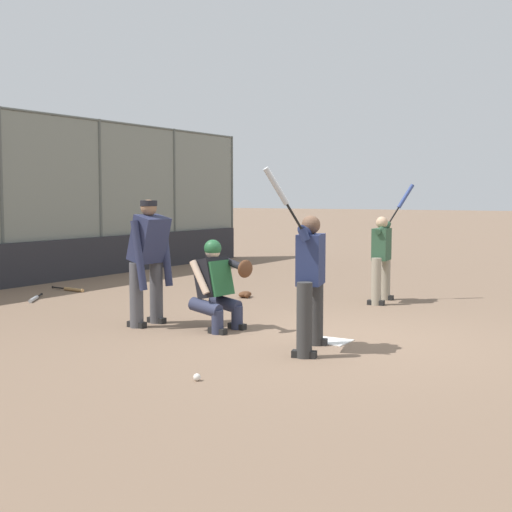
# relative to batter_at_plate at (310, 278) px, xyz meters

# --- Properties ---
(ground_plane) EXTENTS (160.00, 160.00, 0.00)m
(ground_plane) POSITION_rel_batter_at_plate_xyz_m (-0.63, -0.01, -0.87)
(ground_plane) COLOR #7A604C
(home_plate_marker) EXTENTS (0.43, 0.43, 0.01)m
(home_plate_marker) POSITION_rel_batter_at_plate_xyz_m (-0.63, -0.01, -0.87)
(home_plate_marker) COLOR white
(home_plate_marker) RESTS_ON ground_plane
(batter_at_plate) EXTENTS (1.10, 0.54, 2.15)m
(batter_at_plate) POSITION_rel_batter_at_plate_xyz_m (0.00, 0.00, 0.00)
(batter_at_plate) COLOR #333333
(batter_at_plate) RESTS_ON ground_plane
(catcher_behind_plate) EXTENTS (0.66, 0.79, 1.23)m
(catcher_behind_plate) POSITION_rel_batter_at_plate_xyz_m (-0.53, -1.67, -0.23)
(catcher_behind_plate) COLOR #2D334C
(catcher_behind_plate) RESTS_ON ground_plane
(umpire_home) EXTENTS (0.72, 0.45, 1.77)m
(umpire_home) POSITION_rel_batter_at_plate_xyz_m (-0.32, -2.69, 0.08)
(umpire_home) COLOR #4C4C51
(umpire_home) RESTS_ON ground_plane
(batter_on_deck) EXTENTS (1.01, 0.57, 2.03)m
(batter_on_deck) POSITION_rel_batter_at_plate_xyz_m (-4.08, -0.69, -0.07)
(batter_on_deck) COLOR gray
(batter_on_deck) RESTS_ON ground_plane
(spare_bat_by_padding) EXTENTS (0.14, 0.92, 0.07)m
(spare_bat_by_padding) POSITION_rel_batter_at_plate_xyz_m (-2.36, -6.31, -0.84)
(spare_bat_by_padding) COLOR black
(spare_bat_by_padding) RESTS_ON ground_plane
(spare_bat_first_base_side) EXTENTS (0.76, 0.57, 0.07)m
(spare_bat_first_base_side) POSITION_rel_batter_at_plate_xyz_m (-1.15, -5.97, -0.84)
(spare_bat_first_base_side) COLOR black
(spare_bat_first_base_side) RESTS_ON ground_plane
(fielding_glove_on_dirt) EXTENTS (0.31, 0.24, 0.11)m
(fielding_glove_on_dirt) POSITION_rel_batter_at_plate_xyz_m (-3.36, -3.00, -0.82)
(fielding_glove_on_dirt) COLOR #56331E
(fielding_glove_on_dirt) RESTS_ON ground_plane
(baseball_loose) EXTENTS (0.07, 0.07, 0.07)m
(baseball_loose) POSITION_rel_batter_at_plate_xyz_m (1.78, -0.34, -0.83)
(baseball_loose) COLOR white
(baseball_loose) RESTS_ON ground_plane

